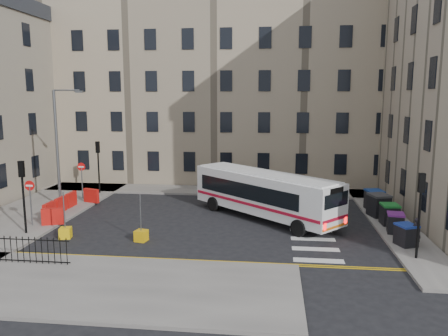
% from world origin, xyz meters
% --- Properties ---
extents(ground, '(120.00, 120.00, 0.00)m').
position_xyz_m(ground, '(0.00, 0.00, 0.00)').
color(ground, black).
rests_on(ground, ground).
extents(pavement_north, '(36.00, 3.20, 0.15)m').
position_xyz_m(pavement_north, '(-6.00, 8.60, 0.07)').
color(pavement_north, slate).
rests_on(pavement_north, ground).
extents(pavement_east, '(2.40, 26.00, 0.15)m').
position_xyz_m(pavement_east, '(9.00, 4.00, 0.07)').
color(pavement_east, slate).
rests_on(pavement_east, ground).
extents(pavement_west, '(6.00, 22.00, 0.15)m').
position_xyz_m(pavement_west, '(-14.00, 1.00, 0.07)').
color(pavement_west, slate).
rests_on(pavement_west, ground).
extents(pavement_sw, '(20.00, 6.00, 0.15)m').
position_xyz_m(pavement_sw, '(-7.00, -10.00, 0.07)').
color(pavement_sw, slate).
rests_on(pavement_sw, ground).
extents(terrace_north, '(38.30, 10.80, 17.20)m').
position_xyz_m(terrace_north, '(-7.00, 15.50, 8.62)').
color(terrace_north, tan).
rests_on(terrace_north, ground).
extents(traffic_light_east, '(0.28, 0.22, 4.10)m').
position_xyz_m(traffic_light_east, '(8.60, -5.50, 2.87)').
color(traffic_light_east, black).
rests_on(traffic_light_east, pavement_east).
extents(traffic_light_nw, '(0.28, 0.22, 4.10)m').
position_xyz_m(traffic_light_nw, '(-12.00, 6.50, 2.87)').
color(traffic_light_nw, black).
rests_on(traffic_light_nw, pavement_west).
extents(traffic_light_sw, '(0.28, 0.22, 4.10)m').
position_xyz_m(traffic_light_sw, '(-12.00, -4.00, 2.87)').
color(traffic_light_sw, black).
rests_on(traffic_light_sw, pavement_west).
extents(streetlamp, '(0.50, 0.22, 8.14)m').
position_xyz_m(streetlamp, '(-13.00, 2.00, 4.34)').
color(streetlamp, '#595B5E').
rests_on(streetlamp, pavement_west).
extents(no_entry_north, '(0.60, 0.08, 3.00)m').
position_xyz_m(no_entry_north, '(-12.50, 4.50, 2.08)').
color(no_entry_north, '#595B5E').
rests_on(no_entry_north, pavement_west).
extents(no_entry_south, '(0.60, 0.08, 3.00)m').
position_xyz_m(no_entry_south, '(-12.50, -2.50, 2.08)').
color(no_entry_south, '#595B5E').
rests_on(no_entry_south, pavement_west).
extents(roadworks_barriers, '(1.66, 6.26, 1.00)m').
position_xyz_m(roadworks_barriers, '(-11.84, 0.50, 0.65)').
color(roadworks_barriers, red).
rests_on(roadworks_barriers, pavement_west).
extents(bus, '(9.57, 8.97, 2.92)m').
position_xyz_m(bus, '(1.21, 1.00, 1.69)').
color(bus, white).
rests_on(bus, ground).
extents(wheelie_bin_a, '(1.20, 1.27, 1.12)m').
position_xyz_m(wheelie_bin_a, '(8.62, -3.69, 0.72)').
color(wheelie_bin_a, black).
rests_on(wheelie_bin_a, pavement_east).
extents(wheelie_bin_b, '(1.04, 1.16, 1.13)m').
position_xyz_m(wheelie_bin_b, '(8.64, -1.57, 0.72)').
color(wheelie_bin_b, black).
rests_on(wheelie_bin_b, pavement_east).
extents(wheelie_bin_c, '(1.04, 1.18, 1.24)m').
position_xyz_m(wheelie_bin_c, '(8.73, 0.08, 0.78)').
color(wheelie_bin_c, black).
rests_on(wheelie_bin_c, pavement_east).
extents(wheelie_bin_d, '(1.45, 1.57, 1.44)m').
position_xyz_m(wheelie_bin_d, '(8.52, 1.90, 0.88)').
color(wheelie_bin_d, black).
rests_on(wheelie_bin_d, pavement_east).
extents(wheelie_bin_e, '(1.26, 1.38, 1.33)m').
position_xyz_m(wheelie_bin_e, '(8.60, 3.63, 0.82)').
color(wheelie_bin_e, black).
rests_on(wheelie_bin_e, pavement_east).
extents(pedestrian, '(0.63, 0.50, 1.53)m').
position_xyz_m(pedestrian, '(9.04, -3.87, 0.92)').
color(pedestrian, black).
rests_on(pedestrian, pavement_east).
extents(bollard_yellow, '(0.72, 0.72, 0.60)m').
position_xyz_m(bollard_yellow, '(-5.27, -4.19, 0.30)').
color(bollard_yellow, '#DDA60C').
rests_on(bollard_yellow, ground).
extents(bollard_chevron, '(0.72, 0.72, 0.60)m').
position_xyz_m(bollard_chevron, '(-9.57, -4.19, 0.30)').
color(bollard_chevron, yellow).
rests_on(bollard_chevron, ground).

